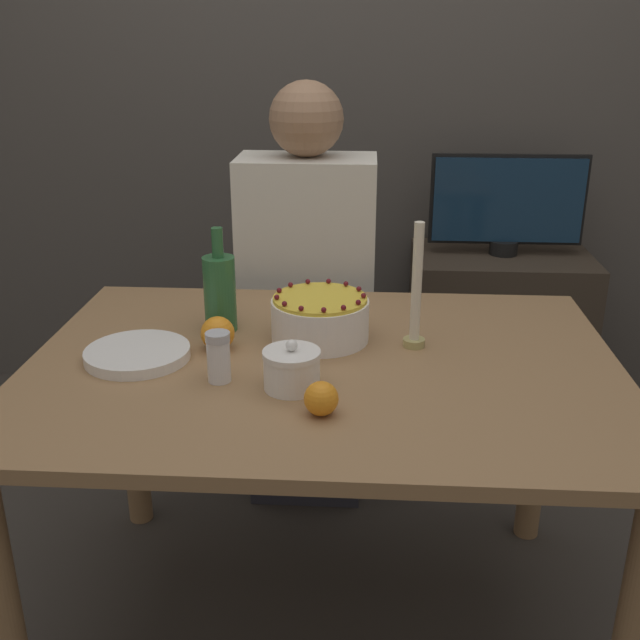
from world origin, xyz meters
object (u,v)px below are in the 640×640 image
Objects in this scene: bottle at (220,292)px; candle at (416,297)px; cake at (320,318)px; tv_monitor at (507,203)px; sugar_shaker at (219,357)px; person_man_blue_shirt at (308,322)px; sugar_bowl at (292,369)px.

candle is at bearing -9.16° from bottle.
tv_monitor is (0.59, 1.02, 0.05)m from cake.
cake is 0.25m from bottle.
sugar_shaker is 0.08× the size of person_man_blue_shirt.
sugar_bowl is 0.83m from person_man_blue_shirt.
sugar_shaker is at bearing -121.94° from tv_monitor.
person_man_blue_shirt is at bearing -144.16° from tv_monitor.
sugar_shaker is at bearing 81.37° from person_man_blue_shirt.
candle is 0.46m from bottle.
cake is at bearing -11.13° from bottle.
candle reaches higher than sugar_shaker.
sugar_bowl is at bearing -116.30° from tv_monitor.
sugar_shaker is at bearing -129.42° from cake.
tv_monitor reaches higher than sugar_shaker.
candle is at bearing 116.83° from person_man_blue_shirt.
sugar_shaker is at bearing 171.29° from sugar_bowl.
sugar_shaker is at bearing -153.09° from candle.
tv_monitor is at bearing 49.59° from bottle.
cake is 0.42× the size of tv_monitor.
tv_monitor is (0.83, 0.98, 0.01)m from bottle.
tv_monitor is (0.63, 1.28, 0.06)m from sugar_bowl.
bottle reaches higher than sugar_bowl.
bottle reaches higher than cake.
tv_monitor is at bearing 58.06° from sugar_shaker.
cake is 0.18× the size of person_man_blue_shirt.
person_man_blue_shirt is at bearing 97.66° from cake.
sugar_bowl is (-0.04, -0.26, -0.01)m from cake.
candle is at bearing -109.75° from tv_monitor.
sugar_bowl is 0.35m from candle.
sugar_bowl is 0.09× the size of person_man_blue_shirt.
bottle is (-0.20, 0.30, 0.05)m from sugar_bowl.
sugar_bowl is 0.21× the size of tv_monitor.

